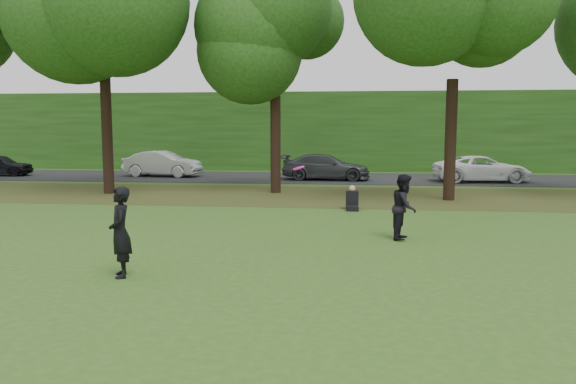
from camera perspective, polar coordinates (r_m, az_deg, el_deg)
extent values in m
plane|color=#2C531A|center=(10.25, 4.66, -9.49)|extent=(120.00, 120.00, 0.00)
cube|color=#453818|center=(23.02, 5.84, -0.43)|extent=(60.00, 7.00, 0.01)
cube|color=black|center=(30.97, 6.08, 1.42)|extent=(70.00, 7.00, 0.02)
cube|color=#1E3F12|center=(36.84, 6.24, 6.13)|extent=(70.00, 3.00, 5.00)
imported|color=black|center=(11.09, -16.67, -3.93)|extent=(0.64, 0.74, 1.73)
imported|color=black|center=(14.46, 11.73, -1.49)|extent=(0.80, 0.93, 1.66)
imported|color=#B0B1B8|center=(32.53, -12.62, 2.83)|extent=(4.49, 1.99, 1.43)
imported|color=#3B3E42|center=(29.82, 3.87, 2.55)|extent=(4.70, 2.03, 1.35)
imported|color=white|center=(30.33, 19.09, 2.25)|extent=(5.03, 2.81, 1.33)
cylinder|color=#E6139D|center=(12.60, 1.08, 2.46)|extent=(0.34, 0.35, 0.14)
cube|color=black|center=(19.20, 6.56, -1.64)|extent=(0.43, 0.58, 0.16)
cube|color=black|center=(19.44, 6.53, -0.70)|extent=(0.44, 0.36, 0.56)
sphere|color=tan|center=(19.40, 6.54, 0.35)|extent=(0.22, 0.22, 0.22)
cylinder|color=black|center=(24.89, -17.90, 5.67)|extent=(0.44, 0.44, 5.08)
cylinder|color=black|center=(23.98, -1.28, 4.81)|extent=(0.44, 0.44, 4.12)
sphere|color=#1E3F12|center=(24.30, -1.31, 16.20)|extent=(5.80, 5.80, 5.80)
cylinder|color=black|center=(22.45, 16.18, 5.06)|extent=(0.44, 0.44, 4.62)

